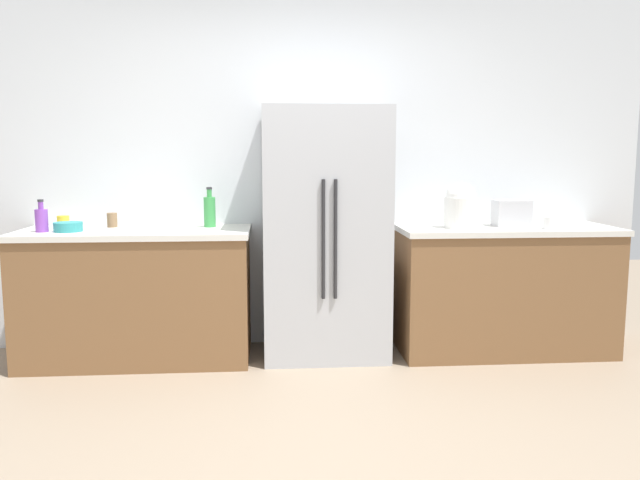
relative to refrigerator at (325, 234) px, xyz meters
The scene contains 13 objects.
ground_plane 1.73m from the refrigerator, 97.61° to the right, with size 10.59×10.59×0.00m, color gray.
kitchen_back_panel 0.76m from the refrigerator, 117.79° to the left, with size 5.30×0.10×3.02m, color silver.
counter_left 1.38m from the refrigerator, behind, with size 1.57×0.68×0.92m.
counter_right 1.37m from the refrigerator, ahead, with size 1.54×0.68×0.92m.
refrigerator is the anchor object (origin of this frame).
toaster 1.36m from the refrigerator, ahead, with size 0.25×0.17×0.19m, color silver.
rice_cooker 0.97m from the refrigerator, ahead, with size 0.23×0.23×0.32m.
bottle_a 1.91m from the refrigerator, behind, with size 0.08×0.08×0.22m.
bottle_b 0.84m from the refrigerator, behind, with size 0.08×0.08×0.28m.
cup_a 1.55m from the refrigerator, ahead, with size 0.08×0.08×0.09m, color white.
cup_b 1.85m from the refrigerator, behind, with size 0.08×0.08×0.09m, color yellow.
cup_c 1.52m from the refrigerator, behind, with size 0.07×0.07×0.10m, color brown.
bowl_a 1.74m from the refrigerator, behind, with size 0.19×0.19×0.06m, color teal.
Camera 1 is at (-0.18, -2.92, 1.42)m, focal length 35.38 mm.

